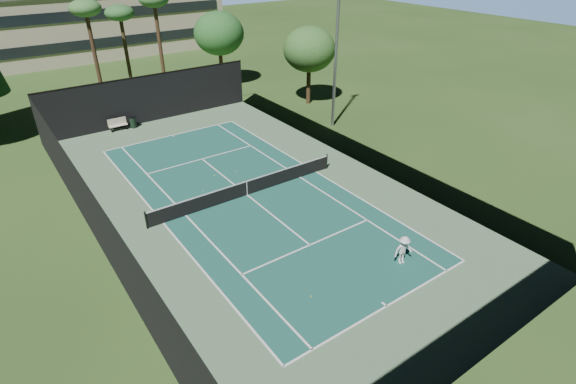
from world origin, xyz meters
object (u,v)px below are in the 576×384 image
Objects in this scene: tennis_net at (247,187)px; tennis_ball_c at (236,171)px; tennis_ball_a at (311,296)px; trash_bin at (133,122)px; tennis_ball_d at (203,191)px; park_bench at (118,124)px; player at (403,250)px; tennis_ball_b at (214,175)px.

tennis_ball_c is at bearing 72.07° from tennis_net.
tennis_ball_a is 0.07× the size of trash_bin.
tennis_net is at bearing -45.10° from tennis_ball_d.
tennis_ball_a is at bearing -88.02° from park_bench.
player is 20.81× the size of tennis_ball_c.
player reaches higher than tennis_ball_d.
tennis_ball_a is at bearing -103.80° from tennis_net.
tennis_net is at bearing -107.93° from tennis_ball_c.
park_bench is 1.24m from trash_bin.
park_bench is (-1.15, 13.49, 0.52)m from tennis_ball_d.
trash_bin is (-3.01, 12.18, 0.44)m from tennis_ball_c.
tennis_ball_a is at bearing -98.18° from tennis_ball_b.
tennis_ball_d is 0.04× the size of park_bench.
tennis_ball_a is at bearing -104.86° from tennis_ball_c.
tennis_ball_c is 3.30m from tennis_ball_d.
player is at bearing -74.45° from tennis_net.
tennis_ball_a is 0.92× the size of tennis_ball_c.
park_bench is at bearing 172.90° from trash_bin.
tennis_ball_b is 1.53m from tennis_ball_c.
tennis_ball_b is at bearing -77.12° from park_bench.
tennis_net is 3.41m from tennis_ball_c.
player is (2.83, -10.16, 0.21)m from tennis_net.
tennis_ball_b is (-3.28, 13.71, -0.74)m from player.
player is 13.51m from tennis_ball_c.
tennis_ball_d is (-2.05, 2.06, -0.53)m from tennis_net.
tennis_ball_d is (-4.88, 12.22, -0.74)m from player.
trash_bin is at bearing 89.17° from tennis_ball_a.
tennis_ball_a is 0.05× the size of park_bench.
park_bench reaches higher than tennis_ball_d.
player reaches higher than park_bench.
tennis_ball_c is 13.05m from park_bench.
tennis_ball_b reaches higher than tennis_ball_d.
tennis_ball_a is (-2.33, -9.50, -0.52)m from tennis_net.
tennis_ball_a is (-5.16, 0.66, -0.74)m from player.
player is 5.25m from tennis_ball_a.
tennis_ball_b is at bearing 117.11° from player.
trash_bin is at bearing 103.87° from tennis_ball_c.
tennis_net is at bearing -82.71° from trash_bin.
tennis_ball_b is 0.07× the size of trash_bin.
tennis_ball_a is 1.15× the size of tennis_ball_d.
tennis_ball_b is 11.94m from trash_bin.
tennis_net is 215.83× the size of tennis_ball_d.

